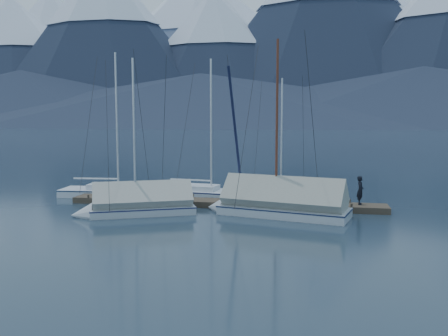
{
  "coord_description": "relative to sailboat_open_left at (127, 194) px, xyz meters",
  "views": [
    {
      "loc": [
        5.11,
        -24.16,
        5.05
      ],
      "look_at": [
        0.0,
        2.0,
        2.2
      ],
      "focal_mm": 38.0,
      "sensor_mm": 36.0,
      "label": 1
    }
  ],
  "objects": [
    {
      "name": "sailboat_covered_near",
      "position": [
        9.77,
        -4.04,
        0.32
      ],
      "size": [
        7.99,
        4.0,
        9.95
      ],
      "color": "silver",
      "rests_on": "ground"
    },
    {
      "name": "sailboat_covered_far",
      "position": [
        2.61,
        -5.37,
        0.26
      ],
      "size": [
        6.51,
        4.37,
        8.85
      ],
      "color": "#B8BEC5",
      "rests_on": "ground"
    },
    {
      "name": "sailboat_open_mid",
      "position": [
        5.97,
        0.49,
        -0.01
      ],
      "size": [
        7.39,
        3.19,
        9.51
      ],
      "color": "silver",
      "rests_on": "ground"
    },
    {
      "name": "mooring_posts",
      "position": [
        6.32,
        -2.18,
        0.17
      ],
      "size": [
        15.12,
        1.52,
        0.35
      ],
      "color": "#382D23",
      "rests_on": "ground"
    },
    {
      "name": "sailboat_open_left",
      "position": [
        0.0,
        0.0,
        0.0
      ],
      "size": [
        7.74,
        3.24,
        10.01
      ],
      "color": "silver",
      "rests_on": "ground"
    },
    {
      "name": "dock",
      "position": [
        6.82,
        -2.18,
        -0.07
      ],
      "size": [
        18.0,
        1.5,
        0.54
      ],
      "color": "#382D23",
      "rests_on": "ground"
    },
    {
      "name": "sailboat_open_right",
      "position": [
        10.26,
        0.78,
        -0.03
      ],
      "size": [
        6.25,
        2.65,
        8.16
      ],
      "color": "silver",
      "rests_on": "ground"
    },
    {
      "name": "mountain_range",
      "position": [
        10.94,
        366.26,
        58.48
      ],
      "size": [
        877.0,
        584.0,
        150.5
      ],
      "color": "#475675",
      "rests_on": "ground"
    },
    {
      "name": "ground",
      "position": [
        6.82,
        -4.18,
        -0.18
      ],
      "size": [
        1000.0,
        1000.0,
        0.0
      ],
      "primitive_type": "plane",
      "color": "#152431",
      "rests_on": "ground"
    },
    {
      "name": "person",
      "position": [
        14.32,
        -2.01,
        0.94
      ],
      "size": [
        0.42,
        0.6,
        1.56
      ],
      "primitive_type": "imported",
      "rotation": [
        0.0,
        0.0,
        1.48
      ],
      "color": "black",
      "rests_on": "dock"
    }
  ]
}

